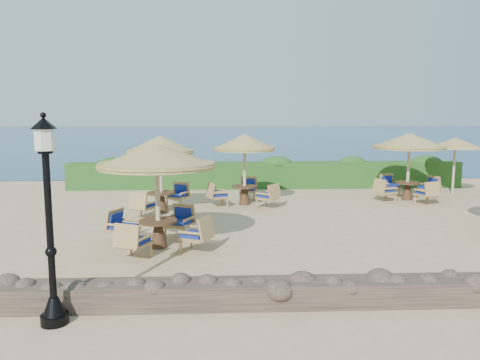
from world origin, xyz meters
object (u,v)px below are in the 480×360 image
(lamp_post, at_px, (50,230))
(cafe_set_0, at_px, (157,175))
(extra_parasol, at_px, (455,143))
(cafe_set_3, at_px, (245,158))
(cafe_set_4, at_px, (409,154))
(cafe_set_2, at_px, (160,158))

(lamp_post, relative_size, cafe_set_0, 1.12)
(extra_parasol, bearing_deg, lamp_post, -136.40)
(lamp_post, height_order, cafe_set_3, lamp_post)
(lamp_post, bearing_deg, cafe_set_4, 46.74)
(cafe_set_0, bearing_deg, cafe_set_2, 96.03)
(cafe_set_0, bearing_deg, extra_parasol, 33.65)
(extra_parasol, height_order, cafe_set_2, cafe_set_2)
(cafe_set_2, relative_size, cafe_set_3, 1.03)
(extra_parasol, relative_size, cafe_set_4, 0.84)
(cafe_set_0, relative_size, cafe_set_4, 1.02)
(lamp_post, xyz_separation_m, cafe_set_3, (3.60, 10.04, 0.22))
(cafe_set_0, distance_m, cafe_set_2, 4.38)
(extra_parasol, height_order, cafe_set_4, cafe_set_4)
(cafe_set_2, bearing_deg, cafe_set_4, 12.15)
(extra_parasol, relative_size, cafe_set_2, 0.85)
(cafe_set_0, height_order, cafe_set_4, same)
(cafe_set_0, xyz_separation_m, cafe_set_2, (-0.46, 4.36, 0.04))
(cafe_set_0, bearing_deg, cafe_set_4, 35.38)
(lamp_post, bearing_deg, cafe_set_0, 75.69)
(extra_parasol, bearing_deg, cafe_set_4, -153.28)
(lamp_post, xyz_separation_m, extra_parasol, (12.60, 12.00, 0.62))
(lamp_post, bearing_deg, extra_parasol, 43.60)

